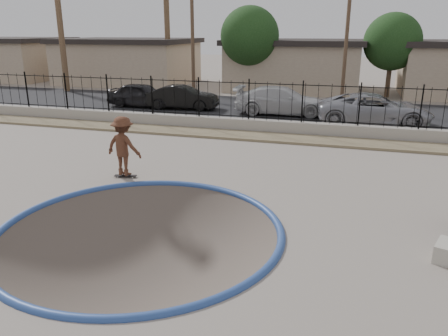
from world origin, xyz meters
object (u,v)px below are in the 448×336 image
car_a (142,95)px  car_b (183,97)px  car_c (282,101)px  car_d (374,109)px  skateboard (126,176)px  skater (124,149)px

car_a → car_b: bearing=-89.0°
car_b → car_c: car_c is taller
car_d → skateboard: bearing=138.6°
skater → skateboard: bearing=142.7°
skater → car_a: skater is taller
car_a → skater: bearing=-154.8°
skateboard → skater: bearing=123.0°
car_a → car_d: car_d is taller
skater → car_d: 13.69m
skater → skateboard: 0.92m
car_a → car_b: 2.70m
skater → car_b: 12.80m
skateboard → car_c: (3.17, 12.47, 0.76)m
car_c → car_d: (4.95, -1.44, 0.00)m
skater → skateboard: (0.00, -0.00, -0.92)m
car_a → car_d: bearing=-95.0°
skateboard → car_b: (-2.90, 12.47, 0.69)m
car_c → car_d: car_d is taller
car_a → car_d: size_ratio=0.77×
car_a → car_c: bearing=-89.0°
skater → car_a: bearing=-58.2°
car_a → car_c: car_c is taller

